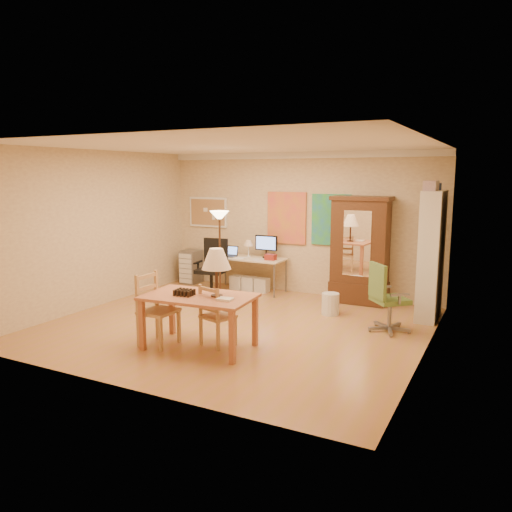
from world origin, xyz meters
The scene contains 16 objects.
floor centered at (0.00, 0.00, 0.00)m, with size 5.50×5.50×0.00m, color #AE7C3D.
crown_molding centered at (0.00, 2.46, 2.64)m, with size 5.50×0.08×0.12m, color white.
corkboard centered at (-2.05, 2.47, 1.50)m, with size 0.90×0.04×0.62m, color #9C7149.
art_panel_left centered at (-0.25, 2.47, 1.45)m, with size 0.80×0.04×1.00m, color gold.
art_panel_right centered at (0.65, 2.47, 1.45)m, with size 0.75×0.04×0.95m, color teal.
dining_table centered at (0.13, -1.04, 0.85)m, with size 1.50×0.97×1.35m.
ladder_chair_back centered at (0.20, -0.88, 0.39)m, with size 0.48×0.46×0.84m.
ladder_chair_left centered at (-0.55, -1.20, 0.46)m, with size 0.44×0.46×0.98m.
torchiere_lamp centered at (-0.56, 0.48, 1.37)m, with size 0.31×0.31×1.71m.
computer_desk centered at (-0.88, 2.15, 0.41)m, with size 1.47×0.64×1.11m.
office_chair_black centered at (-1.31, 1.42, 0.29)m, with size 0.67×0.67×1.09m.
office_chair_green centered at (2.11, 0.79, 0.27)m, with size 0.66×0.66×1.02m.
drawer_cart centered at (-2.34, 2.22, 0.35)m, with size 0.35×0.42×0.70m.
armoire centered at (1.28, 2.24, 0.83)m, with size 1.04×0.49×1.91m.
bookshelf centered at (2.55, 1.76, 1.02)m, with size 0.31×0.82×2.04m.
wastebin centered at (1.08, 1.26, 0.18)m, with size 0.29×0.29×0.36m, color silver.
Camera 1 is at (3.62, -6.39, 2.30)m, focal length 35.00 mm.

